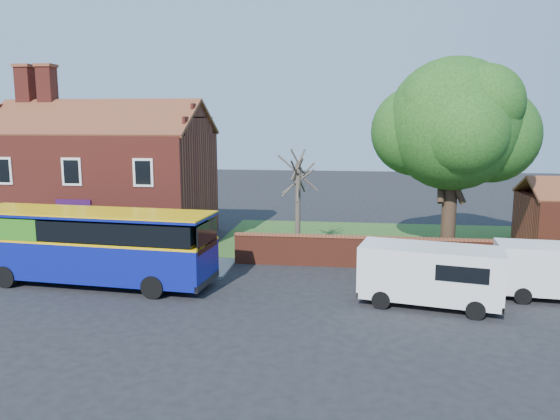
# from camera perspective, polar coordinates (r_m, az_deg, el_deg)

# --- Properties ---
(ground) EXTENTS (120.00, 120.00, 0.00)m
(ground) POSITION_cam_1_polar(r_m,az_deg,el_deg) (22.68, -13.49, -9.75)
(ground) COLOR black
(ground) RESTS_ON ground
(pavement) EXTENTS (18.00, 3.50, 0.12)m
(pavement) POSITION_cam_1_polar(r_m,az_deg,el_deg) (30.58, -21.98, -5.07)
(pavement) COLOR gray
(pavement) RESTS_ON ground
(kerb) EXTENTS (18.00, 0.15, 0.14)m
(kerb) POSITION_cam_1_polar(r_m,az_deg,el_deg) (29.13, -23.67, -5.87)
(kerb) COLOR slate
(kerb) RESTS_ON ground
(grass_strip) EXTENTS (26.00, 12.00, 0.04)m
(grass_strip) POSITION_cam_1_polar(r_m,az_deg,el_deg) (34.15, 15.96, -3.35)
(grass_strip) COLOR #426B28
(grass_strip) RESTS_ON ground
(shop_building) EXTENTS (12.30, 8.13, 10.50)m
(shop_building) POSITION_cam_1_polar(r_m,az_deg,el_deg) (35.03, -17.76, 2.51)
(shop_building) COLOR maroon
(shop_building) RESTS_ON ground
(boundary_wall) EXTENTS (22.00, 0.38, 1.60)m
(boundary_wall) POSITION_cam_1_polar(r_m,az_deg,el_deg) (28.20, 17.78, -4.44)
(boundary_wall) COLOR maroon
(boundary_wall) RESTS_ON ground
(bus) EXTENTS (11.22, 3.74, 3.35)m
(bus) POSITION_cam_1_polar(r_m,az_deg,el_deg) (26.00, -19.77, -3.24)
(bus) COLOR navy
(bus) RESTS_ON ground
(van_near) EXTENTS (5.82, 3.28, 2.41)m
(van_near) POSITION_cam_1_polar(r_m,az_deg,el_deg) (22.55, 15.47, -6.35)
(van_near) COLOR white
(van_near) RESTS_ON ground
(large_tree) EXTENTS (8.64, 6.84, 10.54)m
(large_tree) POSITION_cam_1_polar(r_m,az_deg,el_deg) (30.03, 17.74, 8.12)
(large_tree) COLOR black
(large_tree) RESTS_ON ground
(bare_tree) EXTENTS (2.07, 2.46, 5.51)m
(bare_tree) POSITION_cam_1_polar(r_m,az_deg,el_deg) (29.66, 1.88, 0.64)
(bare_tree) COLOR #4C4238
(bare_tree) RESTS_ON ground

